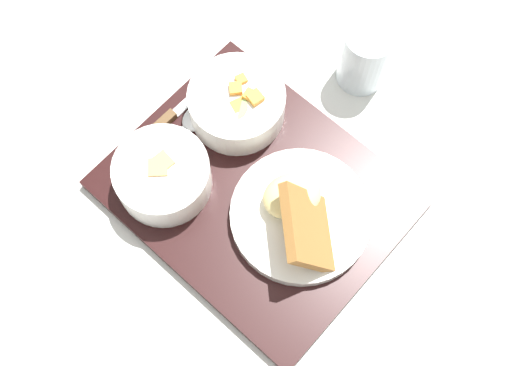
% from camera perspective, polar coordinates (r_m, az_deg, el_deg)
% --- Properties ---
extents(ground_plane, '(4.00, 4.00, 0.00)m').
position_cam_1_polar(ground_plane, '(0.90, 0.00, -1.09)').
color(ground_plane, silver).
extents(serving_tray, '(0.40, 0.33, 0.02)m').
position_cam_1_polar(serving_tray, '(0.90, 0.00, -0.90)').
color(serving_tray, black).
rests_on(serving_tray, ground_plane).
extents(bowl_salad, '(0.14, 0.14, 0.06)m').
position_cam_1_polar(bowl_salad, '(0.91, -1.71, 7.14)').
color(bowl_salad, white).
rests_on(bowl_salad, serving_tray).
extents(bowl_soup, '(0.13, 0.13, 0.06)m').
position_cam_1_polar(bowl_soup, '(0.87, -8.32, 0.74)').
color(bowl_soup, white).
rests_on(bowl_soup, serving_tray).
extents(plate_main, '(0.19, 0.19, 0.09)m').
position_cam_1_polar(plate_main, '(0.86, 3.92, -2.75)').
color(plate_main, white).
rests_on(plate_main, serving_tray).
extents(knife, '(0.02, 0.20, 0.01)m').
position_cam_1_polar(knife, '(0.94, -7.39, 6.07)').
color(knife, silver).
rests_on(knife, serving_tray).
extents(spoon, '(0.04, 0.15, 0.01)m').
position_cam_1_polar(spoon, '(0.93, -6.01, 5.09)').
color(spoon, silver).
rests_on(spoon, serving_tray).
extents(glass_water, '(0.07, 0.07, 0.11)m').
position_cam_1_polar(glass_water, '(0.96, 9.60, 10.79)').
color(glass_water, silver).
rests_on(glass_water, ground_plane).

